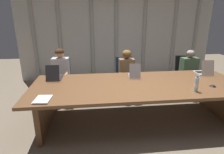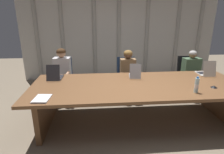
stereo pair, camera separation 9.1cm
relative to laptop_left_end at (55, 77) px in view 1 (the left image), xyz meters
name	(u,v)px [view 1 (the left image)]	position (x,y,z in m)	size (l,w,h in m)	color
ground_plane	(136,120)	(1.52, -0.41, -0.79)	(11.60, 11.60, 0.00)	#7F705B
conference_table	(138,91)	(1.52, -0.41, -0.20)	(3.75, 1.43, 0.73)	brown
curtain_backdrop	(118,29)	(1.52, 2.21, 0.72)	(5.80, 0.17, 3.01)	beige
laptop_left_end	(55,77)	(0.00, 0.00, 0.00)	(0.26, 0.42, 0.31)	#2D2D33
laptop_left_mid	(134,74)	(1.53, -0.03, 0.00)	(0.26, 0.39, 0.30)	#A8ADB7
laptop_center	(204,71)	(3.00, 0.00, 0.00)	(0.27, 0.42, 0.32)	beige
office_chair_left_end	(62,84)	(0.01, 0.76, -0.44)	(0.60, 0.60, 0.94)	navy
office_chair_left_mid	(126,82)	(1.52, 0.76, -0.44)	(0.60, 0.60, 0.93)	navy
office_chair_center	(185,80)	(3.04, 0.76, -0.44)	(0.60, 0.60, 0.93)	black
person_left_end	(61,72)	(0.01, 0.61, -0.10)	(0.40, 0.56, 1.20)	silver
person_left_mid	(127,72)	(1.52, 0.60, -0.14)	(0.36, 0.55, 1.14)	olive
person_center	(191,71)	(3.07, 0.60, -0.16)	(0.43, 0.56, 1.11)	#4C6B4C
water_bottle_primary	(196,85)	(2.34, -0.86, 0.06)	(0.06, 0.06, 0.26)	silver
conference_mic_left_side	(213,86)	(2.76, -0.69, -0.04)	(0.11, 0.11, 0.04)	black
spiral_notepad	(43,100)	(-0.02, -0.92, -0.05)	(0.25, 0.32, 0.03)	silver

